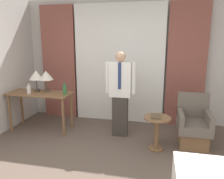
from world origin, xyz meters
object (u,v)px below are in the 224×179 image
at_px(table_lamp_left, 36,75).
at_px(table_lamp_right, 46,76).
at_px(bottle_near_edge, 29,89).
at_px(side_table, 157,128).
at_px(desk, 40,98).
at_px(person, 120,91).
at_px(armchair, 193,127).
at_px(book, 156,116).
at_px(bottle_by_lamp, 65,90).

distance_m(table_lamp_left, table_lamp_right, 0.22).
bearing_deg(bottle_near_edge, side_table, -5.71).
relative_size(desk, table_lamp_left, 2.96).
bearing_deg(table_lamp_left, table_lamp_right, 0.00).
relative_size(bottle_near_edge, side_table, 0.34).
xyz_separation_m(desk, table_lamp_left, (-0.11, 0.10, 0.45)).
relative_size(person, armchair, 1.82).
bearing_deg(book, table_lamp_right, 167.89).
distance_m(table_lamp_right, side_table, 2.39).
bearing_deg(armchair, book, -152.74).
height_order(bottle_by_lamp, person, person).
relative_size(desk, person, 0.79).
bearing_deg(book, bottle_near_edge, 174.02).
bearing_deg(bottle_by_lamp, bottle_near_edge, -175.65).
relative_size(bottle_by_lamp, side_table, 0.42).
xyz_separation_m(desk, side_table, (2.34, -0.36, -0.28)).
bearing_deg(bottle_by_lamp, person, 6.66).
height_order(bottle_near_edge, side_table, bottle_near_edge).
distance_m(desk, book, 2.34).
bearing_deg(desk, side_table, -8.83).
relative_size(bottle_near_edge, bottle_by_lamp, 0.80).
xyz_separation_m(table_lamp_left, bottle_near_edge, (-0.05, -0.21, -0.25)).
xyz_separation_m(desk, person, (1.63, 0.07, 0.22)).
bearing_deg(table_lamp_right, armchair, -2.73).
bearing_deg(bottle_by_lamp, table_lamp_left, 167.02).
distance_m(desk, person, 1.65).
height_order(table_lamp_right, side_table, table_lamp_right).
xyz_separation_m(table_lamp_left, side_table, (2.45, -0.46, -0.73)).
bearing_deg(table_lamp_right, table_lamp_left, 180.00).
xyz_separation_m(desk, bottle_by_lamp, (0.57, -0.06, 0.22)).
bearing_deg(bottle_by_lamp, desk, 174.25).
height_order(table_lamp_right, armchair, table_lamp_right).
height_order(table_lamp_left, bottle_near_edge, table_lamp_left).
distance_m(bottle_by_lamp, armchair, 2.45).
xyz_separation_m(table_lamp_right, bottle_near_edge, (-0.27, -0.21, -0.25)).
height_order(desk, armchair, armchair).
bearing_deg(armchair, side_table, -152.37).
relative_size(table_lamp_left, bottle_near_edge, 2.22).
height_order(bottle_near_edge, bottle_by_lamp, bottle_by_lamp).
xyz_separation_m(bottle_by_lamp, book, (1.74, -0.31, -0.30)).
distance_m(bottle_near_edge, side_table, 2.55).
xyz_separation_m(person, armchair, (1.33, -0.10, -0.55)).
distance_m(bottle_by_lamp, person, 1.07).
xyz_separation_m(bottle_near_edge, bottle_by_lamp, (0.73, 0.06, 0.02)).
distance_m(table_lamp_left, person, 1.76).
xyz_separation_m(bottle_near_edge, book, (2.47, -0.26, -0.28)).
bearing_deg(bottle_near_edge, armchair, 1.42).
height_order(desk, table_lamp_left, table_lamp_left).
bearing_deg(desk, bottle_near_edge, -144.95).
height_order(desk, side_table, desk).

